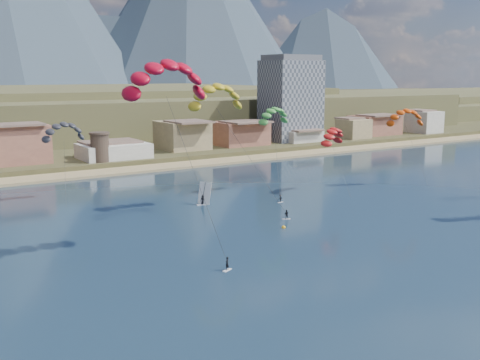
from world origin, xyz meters
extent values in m
plane|color=#0D1F30|center=(0.00, 0.00, 0.00)|extent=(2400.00, 2400.00, 0.00)
cube|color=tan|center=(0.00, 106.00, 0.25)|extent=(2200.00, 12.00, 0.90)
cube|color=brown|center=(40.00, 220.00, 9.50)|extent=(320.00, 150.00, 15.00)
cube|color=brown|center=(260.00, 205.00, 6.00)|extent=(240.00, 120.00, 8.00)
cone|color=#2A3746|center=(680.00, 810.00, 127.00)|extent=(340.00, 340.00, 250.00)
cone|color=#2A3746|center=(900.00, 820.00, 112.00)|extent=(320.00, 320.00, 220.00)
cube|color=gray|center=(85.00, 128.00, 17.00)|extent=(20.00, 16.00, 30.00)
cube|color=#59595E|center=(85.00, 128.00, 33.00)|extent=(18.00, 14.40, 2.00)
cylinder|color=#47382D|center=(5.00, 114.00, 6.00)|extent=(5.20, 5.20, 8.00)
cylinder|color=#47382D|center=(5.00, 114.00, 10.30)|extent=(5.82, 5.82, 0.60)
cube|color=silver|center=(-9.91, 19.99, 0.06)|extent=(1.72, 1.13, 0.11)
imported|color=black|center=(-9.91, 19.99, 1.06)|extent=(0.82, 0.70, 1.91)
cylinder|color=#262626|center=(-11.29, 26.23, 12.49)|extent=(0.05, 0.05, 25.93)
cube|color=silver|center=(14.44, 38.24, 0.05)|extent=(1.60, 1.18, 0.10)
imported|color=black|center=(14.44, 38.24, 1.00)|extent=(1.10, 1.02, 1.80)
cylinder|color=#262626|center=(11.35, 45.85, 10.75)|extent=(0.05, 0.05, 25.27)
cube|color=silver|center=(22.14, 50.36, 0.05)|extent=(1.42, 0.62, 0.09)
imported|color=black|center=(22.14, 50.36, 0.88)|extent=(1.10, 0.74, 1.58)
cylinder|color=#262626|center=(25.10, 55.72, 8.43)|extent=(0.05, 0.05, 19.23)
cylinder|color=#262626|center=(-15.25, 74.01, 6.66)|extent=(0.04, 0.04, 15.03)
cylinder|color=#262626|center=(59.13, 45.62, 7.55)|extent=(0.04, 0.04, 16.55)
cylinder|color=#262626|center=(38.89, 49.16, 5.73)|extent=(0.04, 0.04, 13.49)
cube|color=silver|center=(7.20, 57.50, 0.07)|extent=(2.77, 1.22, 0.13)
imported|color=black|center=(7.20, 57.50, 1.10)|extent=(1.03, 0.76, 1.93)
cube|color=white|center=(7.64, 57.50, 2.48)|extent=(1.52, 3.04, 4.60)
sphere|color=#EEA519|center=(10.23, 33.51, 0.13)|extent=(0.74, 0.74, 0.74)
camera|label=1|loc=(-49.77, -44.93, 27.07)|focal=42.79mm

